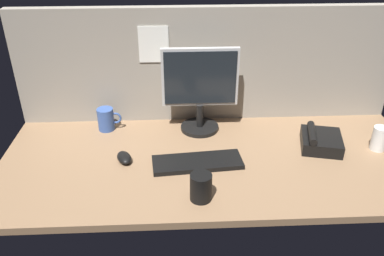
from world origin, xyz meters
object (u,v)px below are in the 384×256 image
at_px(monitor, 200,87).
at_px(desk_phone, 320,141).
at_px(mug_ceramic_blue, 106,119).
at_px(mug_black_travel, 201,187).
at_px(mouse, 124,158).
at_px(mug_ceramic_white, 380,138).
at_px(keyboard, 197,162).

bearing_deg(monitor, desk_phone, -20.45).
height_order(mug_ceramic_blue, mug_black_travel, mug_ceramic_blue).
bearing_deg(mug_ceramic_blue, mug_black_travel, -52.63).
relative_size(mouse, mug_black_travel, 0.91).
relative_size(mug_ceramic_white, mug_black_travel, 1.02).
relative_size(keyboard, mouse, 3.85).
distance_m(mug_ceramic_white, mug_black_travel, 0.86).
relative_size(keyboard, mug_ceramic_blue, 3.27).
bearing_deg(monitor, mouse, -141.47).
relative_size(keyboard, mug_black_travel, 3.52).
distance_m(mouse, mug_black_travel, 0.40).
xyz_separation_m(mug_ceramic_white, mug_black_travel, (-0.80, -0.30, -0.00)).
bearing_deg(desk_phone, mug_ceramic_blue, 167.85).
distance_m(mug_ceramic_white, desk_phone, 0.25).
xyz_separation_m(mouse, desk_phone, (0.85, 0.07, 0.01)).
bearing_deg(keyboard, mug_ceramic_blue, 137.15).
relative_size(monitor, mug_black_travel, 3.79).
distance_m(keyboard, mouse, 0.31).
relative_size(mug_ceramic_blue, desk_phone, 0.50).
height_order(mug_black_travel, desk_phone, mug_black_travel).
bearing_deg(monitor, mug_black_travel, -93.26).
height_order(keyboard, desk_phone, desk_phone).
relative_size(monitor, desk_phone, 1.77).
xyz_separation_m(mouse, mug_ceramic_white, (1.10, 0.04, 0.04)).
xyz_separation_m(mouse, mug_black_travel, (0.30, -0.26, 0.04)).
bearing_deg(mug_black_travel, keyboard, 89.75).
height_order(mug_ceramic_blue, mug_ceramic_white, same).
bearing_deg(mug_ceramic_white, mug_black_travel, -159.32).
bearing_deg(desk_phone, monitor, 159.55).
bearing_deg(mouse, mug_ceramic_white, -19.35).
height_order(keyboard, mug_black_travel, mug_black_travel).
relative_size(monitor, mug_ceramic_white, 3.70).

